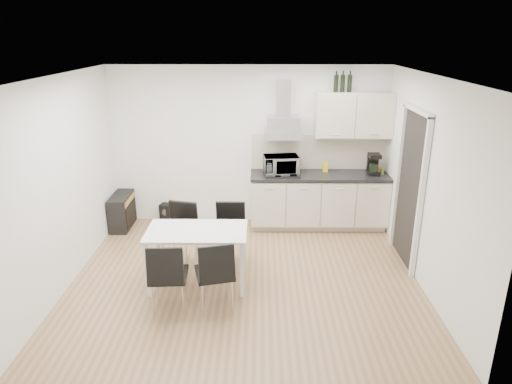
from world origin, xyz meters
TOP-DOWN VIEW (x-y plane):
  - ground at (0.00, 0.00)m, footprint 4.50×4.50m
  - wall_back at (0.00, 2.00)m, footprint 4.50×0.10m
  - wall_front at (0.00, -2.00)m, footprint 4.50×0.10m
  - wall_left at (-2.25, 0.00)m, footprint 0.10×4.00m
  - wall_right at (2.25, 0.00)m, footprint 0.10×4.00m
  - ceiling at (0.00, 0.00)m, footprint 4.50×4.50m
  - doorway at (2.21, 0.55)m, footprint 0.08×1.04m
  - kitchenette at (1.18, 1.73)m, footprint 2.22×0.64m
  - dining_table at (-0.60, -0.15)m, footprint 1.25×0.71m
  - chair_far_left at (-0.91, 0.34)m, footprint 0.54×0.59m
  - chair_far_right at (-0.22, 0.33)m, footprint 0.45×0.51m
  - chair_near_left at (-0.85, -0.74)m, footprint 0.47×0.52m
  - chair_near_right at (-0.33, -0.69)m, footprint 0.55×0.59m
  - guitar_amp at (-2.09, 1.65)m, footprint 0.30×0.68m
  - floor_speaker at (-1.41, 1.90)m, footprint 0.23×0.21m

SIDE VIEW (x-z plane):
  - ground at x=0.00m, z-range 0.00..0.00m
  - floor_speaker at x=-1.41m, z-range 0.00..0.31m
  - guitar_amp at x=-2.09m, z-range 0.00..0.56m
  - chair_far_left at x=-0.91m, z-range 0.00..0.88m
  - chair_far_right at x=-0.22m, z-range 0.00..0.88m
  - chair_near_left at x=-0.85m, z-range 0.00..0.88m
  - chair_near_right at x=-0.33m, z-range 0.00..0.88m
  - dining_table at x=-0.60m, z-range 0.28..1.03m
  - kitchenette at x=1.18m, z-range -0.43..2.09m
  - doorway at x=2.21m, z-range 0.00..2.10m
  - wall_back at x=0.00m, z-range 0.00..2.60m
  - wall_front at x=0.00m, z-range 0.00..2.60m
  - wall_left at x=-2.25m, z-range 0.00..2.60m
  - wall_right at x=2.25m, z-range 0.00..2.60m
  - ceiling at x=0.00m, z-range 2.60..2.60m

